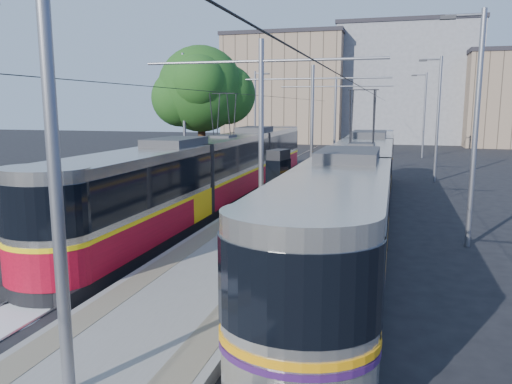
% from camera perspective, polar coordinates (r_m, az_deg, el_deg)
% --- Properties ---
extents(ground, '(160.00, 160.00, 0.00)m').
position_cam_1_polar(ground, '(12.38, -9.27, -13.40)').
color(ground, black).
rests_on(ground, ground).
extents(platform, '(4.00, 50.00, 0.30)m').
position_cam_1_polar(platform, '(28.13, 5.30, 0.08)').
color(platform, gray).
rests_on(platform, ground).
extents(tactile_strip_left, '(0.70, 50.00, 0.01)m').
position_cam_1_polar(tactile_strip_left, '(28.39, 2.43, 0.52)').
color(tactile_strip_left, gray).
rests_on(tactile_strip_left, platform).
extents(tactile_strip_right, '(0.70, 50.00, 0.01)m').
position_cam_1_polar(tactile_strip_right, '(27.89, 8.24, 0.26)').
color(tactile_strip_right, gray).
rests_on(tactile_strip_right, platform).
extents(rails, '(8.71, 70.00, 0.03)m').
position_cam_1_polar(rails, '(28.15, 5.30, -0.19)').
color(rails, gray).
rests_on(rails, ground).
extents(tram_left, '(2.43, 29.60, 5.50)m').
position_cam_1_polar(tram_left, '(25.96, -3.68, 2.77)').
color(tram_left, black).
rests_on(tram_left, ground).
extents(tram_right, '(2.43, 29.14, 5.50)m').
position_cam_1_polar(tram_right, '(20.80, 11.83, 1.28)').
color(tram_right, black).
rests_on(tram_right, ground).
extents(catenary, '(9.20, 70.00, 7.00)m').
position_cam_1_polar(catenary, '(24.94, 4.28, 8.97)').
color(catenary, slate).
rests_on(catenary, platform).
extents(street_lamps, '(15.18, 38.22, 8.00)m').
position_cam_1_polar(street_lamps, '(31.69, 6.72, 8.46)').
color(street_lamps, slate).
rests_on(street_lamps, ground).
extents(shelter, '(0.96, 1.31, 2.61)m').
position_cam_1_polar(shelter, '(22.92, 2.57, 1.76)').
color(shelter, black).
rests_on(shelter, platform).
extents(tree, '(5.95, 5.50, 8.64)m').
position_cam_1_polar(tree, '(32.41, -5.57, 11.44)').
color(tree, '#382314').
rests_on(tree, ground).
extents(building_left, '(16.32, 12.24, 14.65)m').
position_cam_1_polar(building_left, '(71.90, 3.62, 11.68)').
color(building_left, '#8C755E').
rests_on(building_left, ground).
extents(building_centre, '(18.36, 14.28, 15.93)m').
position_cam_1_polar(building_centre, '(74.38, 16.70, 11.73)').
color(building_centre, gray).
rests_on(building_centre, ground).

